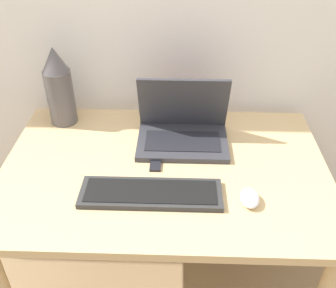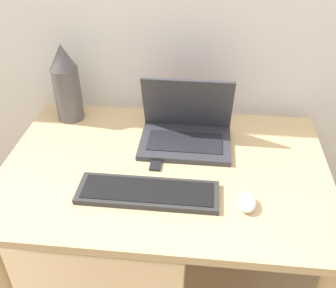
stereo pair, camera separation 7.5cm
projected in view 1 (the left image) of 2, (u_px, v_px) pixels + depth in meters
desk at (165, 187)px, 1.41m from camera, size 1.13×0.76×0.72m
laptop at (183, 128)px, 1.46m from camera, size 0.33×0.24×0.25m
keyboard at (151, 193)px, 1.23m from camera, size 0.45×0.14×0.02m
mouse at (250, 198)px, 1.20m from camera, size 0.06×0.09×0.04m
vase at (59, 87)px, 1.51m from camera, size 0.11×0.11×0.32m
mp3_player at (155, 166)px, 1.35m from camera, size 0.04×0.06×0.01m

